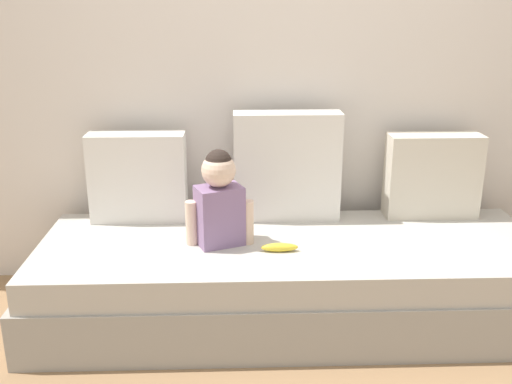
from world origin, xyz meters
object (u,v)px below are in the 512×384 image
Objects in this scene: throw_pillow_left at (138,177)px; banana at (280,247)px; toddler at (219,199)px; throw_pillow_center at (287,166)px; throw_pillow_right at (432,176)px; couch at (291,280)px.

banana is at bearing -32.39° from throw_pillow_left.
toddler is (0.42, -0.34, -0.01)m from throw_pillow_left.
throw_pillow_center is at bearing 81.44° from banana.
throw_pillow_right is (0.77, 0.00, -0.06)m from throw_pillow_center.
couch is 5.14× the size of throw_pillow_right.
throw_pillow_center reaches higher than banana.
throw_pillow_center reaches higher than couch.
couch is 0.26m from banana.
throw_pillow_center reaches higher than throw_pillow_left.
throw_pillow_left is at bearing 141.20° from toddler.
throw_pillow_center is at bearing 180.00° from throw_pillow_right.
throw_pillow_right reaches higher than couch.
throw_pillow_right is 1.16m from toddler.
couch is 14.54× the size of banana.
throw_pillow_right is 0.96m from banana.
throw_pillow_left reaches higher than throw_pillow_right.
banana is (-0.07, -0.44, -0.26)m from throw_pillow_center.
throw_pillow_center is at bearing 90.00° from couch.
throw_pillow_left is (-0.77, 0.33, 0.43)m from couch.
banana is (-0.83, -0.44, -0.20)m from throw_pillow_right.
couch is at bearing 2.16° from toddler.
throw_pillow_center reaches higher than throw_pillow_right.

